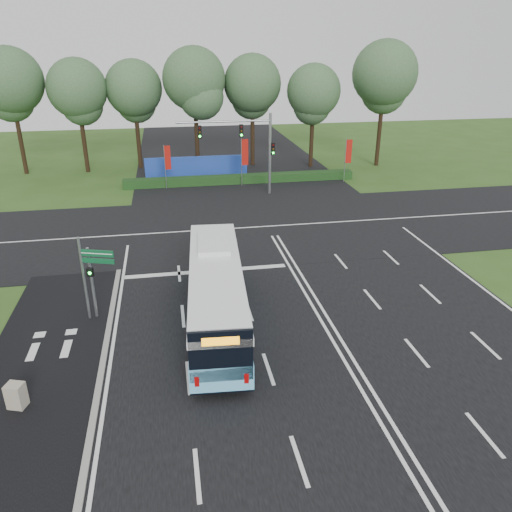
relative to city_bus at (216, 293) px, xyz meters
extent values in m
plane|color=#304F1A|center=(4.99, 0.94, -1.68)|extent=(120.00, 120.00, 0.00)
cube|color=black|center=(4.99, 0.94, -1.66)|extent=(20.00, 120.00, 0.04)
cube|color=black|center=(4.99, 12.94, -1.65)|extent=(120.00, 14.00, 0.05)
cube|color=black|center=(-7.51, -2.06, -1.65)|extent=(5.00, 18.00, 0.06)
cube|color=gray|center=(-5.11, -2.06, -1.62)|extent=(0.25, 18.00, 0.12)
cube|color=#6ECCFF|center=(0.00, 0.01, -0.64)|extent=(3.26, 11.74, 1.06)
cube|color=black|center=(0.00, 0.01, -1.13)|extent=(3.23, 11.68, 0.29)
cube|color=black|center=(0.00, 0.01, 0.32)|extent=(3.15, 11.56, 0.92)
cube|color=white|center=(0.00, 0.01, 0.90)|extent=(3.26, 11.74, 0.34)
cube|color=white|center=(0.00, 0.01, 1.24)|extent=(3.17, 11.27, 0.34)
cube|color=white|center=(0.18, 2.42, 1.53)|extent=(1.75, 3.00, 0.24)
cube|color=black|center=(-0.42, -5.71, 0.37)|extent=(2.35, 0.29, 2.13)
cube|color=orange|center=(-0.42, -5.75, 1.05)|extent=(1.35, 0.16, 0.34)
cylinder|color=black|center=(-0.88, 3.37, -1.17)|extent=(0.34, 1.02, 1.00)
cylinder|color=black|center=(1.37, 3.21, -1.17)|extent=(0.34, 1.02, 1.00)
cylinder|color=black|center=(-1.39, -3.56, -1.17)|extent=(0.34, 1.02, 1.00)
cylinder|color=black|center=(0.86, -3.73, -1.17)|extent=(0.34, 1.02, 1.00)
cylinder|color=gray|center=(-5.79, 1.66, 0.17)|extent=(0.15, 0.15, 3.70)
cube|color=black|center=(-5.79, 1.48, 0.86)|extent=(0.33, 0.26, 0.42)
sphere|color=#19F233|center=(-5.79, 1.38, 0.86)|extent=(0.15, 0.15, 0.15)
cylinder|color=gray|center=(-6.11, 1.53, 0.48)|extent=(0.13, 0.13, 4.30)
cube|color=#0D4E2A|center=(-5.34, 1.28, 1.88)|extent=(1.55, 0.56, 0.32)
cube|color=#0D4E2A|center=(-5.34, 1.28, 1.50)|extent=(1.55, 0.56, 0.24)
cube|color=white|center=(-5.34, 1.25, 1.88)|extent=(1.43, 0.48, 0.04)
cube|color=#ABA08A|center=(-7.93, -4.68, -1.16)|extent=(0.76, 0.69, 1.04)
cylinder|color=gray|center=(-2.05, 24.69, 0.34)|extent=(0.06, 0.06, 4.03)
cube|color=#A6150E|center=(-1.76, 24.76, 1.19)|extent=(0.53, 0.16, 2.15)
cylinder|color=gray|center=(4.94, 24.37, 0.56)|extent=(0.07, 0.07, 4.46)
cube|color=#A6150E|center=(5.27, 24.39, 1.50)|extent=(0.60, 0.07, 2.38)
cylinder|color=gray|center=(14.90, 24.16, 0.39)|extent=(0.06, 0.06, 4.14)
cube|color=#A6150E|center=(15.20, 24.14, 1.27)|extent=(0.55, 0.08, 2.21)
cylinder|color=gray|center=(6.99, 21.44, 1.82)|extent=(0.24, 0.24, 7.00)
cylinder|color=gray|center=(2.99, 21.44, 4.72)|extent=(8.00, 0.16, 0.16)
cube|color=black|center=(4.49, 21.44, 3.92)|extent=(0.32, 0.28, 1.05)
cube|color=black|center=(0.99, 21.44, 3.92)|extent=(0.32, 0.28, 1.05)
cube|color=black|center=(7.24, 21.44, 2.32)|extent=(0.32, 0.28, 1.05)
cube|color=#143714|center=(4.99, 25.44, -1.28)|extent=(22.00, 1.20, 0.80)
cube|color=#1D3C9F|center=(0.99, 27.94, -0.58)|extent=(10.00, 0.30, 2.20)
cylinder|color=black|center=(-16.17, 33.10, 2.64)|extent=(0.44, 0.44, 8.63)
sphere|color=#325331|center=(-16.17, 33.10, 7.40)|extent=(6.36, 6.36, 6.36)
cylinder|color=black|center=(-10.03, 32.79, 2.27)|extent=(0.44, 0.44, 7.89)
sphere|color=#325331|center=(-10.03, 32.79, 6.63)|extent=(5.81, 5.81, 5.81)
cylinder|color=black|center=(-4.66, 33.61, 2.20)|extent=(0.44, 0.44, 7.75)
sphere|color=#325331|center=(-4.66, 33.61, 6.49)|extent=(5.71, 5.71, 5.71)
cylinder|color=black|center=(1.42, 32.47, 2.63)|extent=(0.44, 0.44, 8.61)
sphere|color=#325331|center=(1.42, 32.47, 7.38)|extent=(6.34, 6.34, 6.34)
cylinder|color=black|center=(7.43, 32.82, 2.37)|extent=(0.44, 0.44, 8.10)
sphere|color=#325331|center=(7.43, 32.82, 6.85)|extent=(5.97, 5.97, 5.97)
cylinder|color=black|center=(13.45, 30.82, 2.05)|extent=(0.44, 0.44, 7.46)
sphere|color=#325331|center=(13.45, 30.82, 6.18)|extent=(5.50, 5.50, 5.50)
cylinder|color=black|center=(20.78, 30.24, 2.85)|extent=(0.44, 0.44, 9.05)
sphere|color=#325331|center=(20.78, 30.24, 7.85)|extent=(6.66, 6.66, 6.66)
camera|label=1|loc=(-1.85, -20.83, 10.86)|focal=35.00mm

